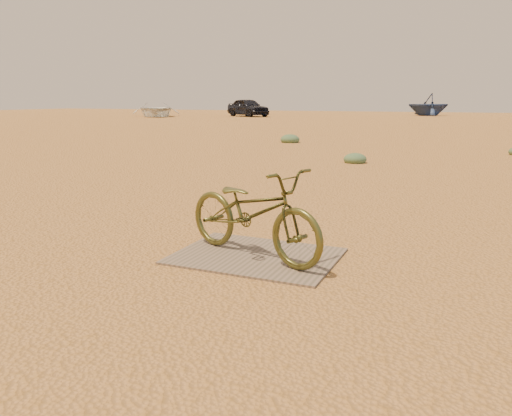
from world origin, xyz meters
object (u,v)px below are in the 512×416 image
at_px(boat_near_left, 156,110).
at_px(plywood_board, 256,256).
at_px(car, 248,107).
at_px(boat_far_left, 428,104).
at_px(bicycle, 253,212).

bearing_deg(boat_near_left, plywood_board, -88.07).
height_order(car, boat_far_left, boat_far_left).
bearing_deg(boat_far_left, bicycle, -31.14).
bearing_deg(bicycle, car, 44.48).
height_order(boat_near_left, boat_far_left, boat_far_left).
bearing_deg(plywood_board, bicycle, -107.12).
height_order(plywood_board, boat_near_left, boat_near_left).
xyz_separation_m(plywood_board, boat_near_left, (-24.34, 33.54, 0.61)).
xyz_separation_m(bicycle, boat_far_left, (-2.23, 45.97, 0.58)).
bearing_deg(plywood_board, boat_far_left, 92.80).
distance_m(plywood_board, boat_far_left, 45.99).
relative_size(plywood_board, car, 0.34).
relative_size(car, boat_near_left, 0.79).
distance_m(bicycle, car, 41.17).
xyz_separation_m(plywood_board, bicycle, (-0.01, -0.04, 0.47)).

